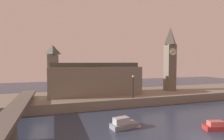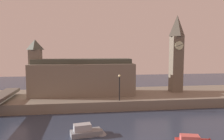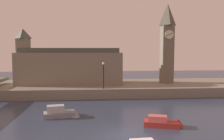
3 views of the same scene
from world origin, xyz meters
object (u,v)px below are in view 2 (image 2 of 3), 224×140
at_px(clock_tower, 176,52).
at_px(parliament_hall, 80,77).
at_px(streetlamp, 119,85).
at_px(boat_cruiser_grey, 89,131).

relative_size(clock_tower, parliament_hall, 0.79).
xyz_separation_m(streetlamp, boat_cruiser_grey, (-4.82, -8.99, -3.53)).
bearing_deg(boat_cruiser_grey, clock_tower, 42.06).
bearing_deg(streetlamp, clock_tower, 26.50).
height_order(streetlamp, boat_cruiser_grey, streetlamp).
distance_m(clock_tower, streetlamp, 13.67).
bearing_deg(boat_cruiser_grey, parliament_hall, 94.43).
relative_size(parliament_hall, boat_cruiser_grey, 4.23).
distance_m(parliament_hall, streetlamp, 8.22).
height_order(clock_tower, boat_cruiser_grey, clock_tower).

